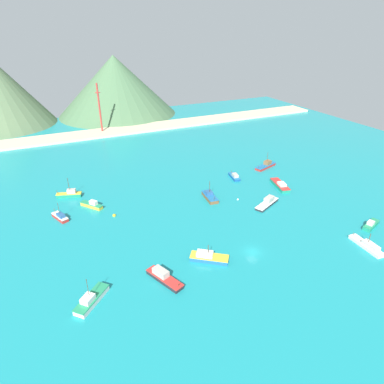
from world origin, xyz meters
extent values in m
cube|color=teal|center=(0.00, 30.00, -0.25)|extent=(260.00, 280.00, 0.50)
cube|color=red|center=(-44.16, 39.18, 0.50)|extent=(4.44, 7.09, 1.00)
cube|color=white|center=(-44.16, 39.18, 1.10)|extent=(4.53, 7.23, 0.20)
cube|color=#28568C|center=(-43.84, 38.39, 1.64)|extent=(2.54, 3.32, 0.88)
cylinder|color=#4C3823|center=(-45.29, 42.03, 1.69)|extent=(0.33, 0.59, 1.35)
cylinder|color=#4C3823|center=(-44.06, 38.94, 3.88)|extent=(0.12, 0.12, 3.59)
cube|color=red|center=(37.86, 46.03, 0.48)|extent=(11.09, 6.14, 0.96)
cube|color=#1E669E|center=(37.86, 46.03, 1.06)|extent=(11.31, 6.27, 0.20)
cube|color=brown|center=(39.13, 46.46, 1.91)|extent=(3.46, 2.98, 1.50)
cylinder|color=#4C3823|center=(33.28, 44.49, 1.64)|extent=(0.58, 0.30, 1.31)
cylinder|color=#4C3823|center=(38.58, 46.27, 4.67)|extent=(0.15, 0.15, 4.01)
cube|color=brown|center=(3.80, 31.22, 0.61)|extent=(3.78, 8.61, 1.23)
cube|color=#1E669E|center=(3.80, 31.22, 1.33)|extent=(3.86, 8.78, 0.20)
cube|color=#28568C|center=(3.90, 32.25, 1.91)|extent=(2.46, 2.71, 0.96)
cylinder|color=#4C3823|center=(3.42, 27.48, 2.09)|extent=(0.19, 0.71, 1.66)
cylinder|color=#4C3823|center=(3.85, 31.76, 4.44)|extent=(0.14, 0.14, 4.09)
cube|color=gold|center=(-34.00, 42.58, 0.56)|extent=(6.30, 7.54, 1.12)
cube|color=#238C5B|center=(-34.00, 42.58, 1.22)|extent=(6.43, 7.69, 0.20)
cube|color=silver|center=(-33.40, 41.77, 1.96)|extent=(2.60, 2.83, 1.30)
cube|color=#232328|center=(-24.98, -0.52, 0.45)|extent=(6.23, 10.44, 0.89)
cube|color=red|center=(-24.98, -0.52, 0.99)|extent=(6.35, 10.65, 0.20)
cube|color=#B2ADA3|center=(-25.46, 0.66, 1.84)|extent=(3.31, 4.46, 1.50)
cylinder|color=#4C3823|center=(-23.26, -4.78, 1.52)|extent=(0.31, 0.55, 1.21)
cube|color=#198466|center=(38.63, -4.75, 0.53)|extent=(7.46, 4.30, 1.05)
cube|color=#238C5B|center=(38.63, -4.75, 1.15)|extent=(7.61, 4.39, 0.20)
cube|color=beige|center=(37.78, -5.03, 1.80)|extent=(2.35, 2.14, 1.10)
cube|color=silver|center=(28.87, -11.29, 0.36)|extent=(3.23, 10.36, 0.73)
cube|color=white|center=(28.87, -11.29, 0.83)|extent=(3.29, 10.57, 0.20)
cube|color=silver|center=(28.77, -12.56, 1.47)|extent=(2.19, 4.72, 1.09)
cylinder|color=#4C3823|center=(29.21, -6.71, 1.23)|extent=(0.15, 0.47, 0.99)
cylinder|color=#4C3823|center=(28.84, -11.64, 3.31)|extent=(0.17, 0.17, 2.59)
cube|color=#14478C|center=(20.57, 42.65, 0.37)|extent=(3.61, 7.47, 0.74)
cube|color=#1E669E|center=(20.57, 42.65, 0.84)|extent=(3.68, 7.62, 0.20)
cube|color=#B2ADA3|center=(20.41, 41.77, 1.48)|extent=(2.28, 3.28, 1.06)
cylinder|color=#4C3823|center=(21.15, 45.82, 1.26)|extent=(0.20, 0.48, 1.02)
cube|color=#198466|center=(-39.75, 53.35, 0.59)|extent=(8.43, 4.52, 1.18)
cube|color=gold|center=(-39.75, 53.35, 1.28)|extent=(8.60, 4.61, 0.20)
cube|color=#B2ADA3|center=(-38.78, 53.02, 2.13)|extent=(3.20, 2.34, 1.51)
cylinder|color=#4C3823|center=(-43.26, 54.52, 2.00)|extent=(0.68, 0.33, 1.59)
cylinder|color=#4C3823|center=(-39.32, 53.20, 5.01)|extent=(0.15, 0.15, 4.23)
cube|color=#232328|center=(18.77, 19.22, 0.36)|extent=(10.94, 7.06, 0.72)
cube|color=white|center=(18.77, 19.22, 0.82)|extent=(11.16, 7.20, 0.20)
cube|color=#B2ADA3|center=(20.00, 19.79, 1.71)|extent=(4.31, 3.49, 1.56)
cube|color=#1E5BA8|center=(-11.93, 1.80, 0.53)|extent=(9.50, 8.19, 1.06)
cube|color=gold|center=(-11.93, 1.80, 1.16)|extent=(9.69, 8.36, 0.20)
cube|color=silver|center=(-12.89, 2.51, 1.79)|extent=(4.71, 4.35, 1.05)
cylinder|color=#4C3823|center=(-12.22, 2.01, 3.44)|extent=(0.18, 0.18, 2.26)
cube|color=#198466|center=(31.55, 28.61, 0.56)|extent=(5.55, 11.13, 1.12)
cube|color=red|center=(31.55, 28.61, 1.22)|extent=(5.66, 11.35, 0.20)
cube|color=silver|center=(31.23, 27.31, 1.77)|extent=(3.06, 3.78, 0.89)
cube|color=silver|center=(-41.61, -0.09, 0.58)|extent=(8.57, 8.42, 1.16)
cube|color=#238C5B|center=(-41.61, -0.09, 1.26)|extent=(8.74, 8.59, 0.20)
cube|color=silver|center=(-42.44, -0.90, 1.95)|extent=(3.49, 3.48, 1.18)
cylinder|color=#4C3823|center=(-42.03, -0.50, 4.70)|extent=(0.12, 0.12, 4.31)
sphere|color=silver|center=(12.13, 26.55, 0.12)|extent=(0.67, 0.67, 0.67)
sphere|color=gold|center=(-28.69, 33.82, 0.18)|extent=(1.03, 1.03, 1.03)
cube|color=beige|center=(0.00, 122.60, 0.60)|extent=(247.00, 15.65, 1.20)
cone|color=#476B47|center=(5.29, 164.00, 18.23)|extent=(75.35, 75.35, 36.47)
cylinder|color=#B7332D|center=(-13.41, 124.52, 13.19)|extent=(0.89, 0.89, 26.38)
cylinder|color=#B7332D|center=(-13.41, 124.52, 21.63)|extent=(2.64, 0.45, 0.45)
cylinder|color=#B7332D|center=(-13.41, 124.52, 16.35)|extent=(0.45, 2.11, 0.45)
camera|label=1|loc=(-45.01, -58.22, 54.03)|focal=31.38mm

